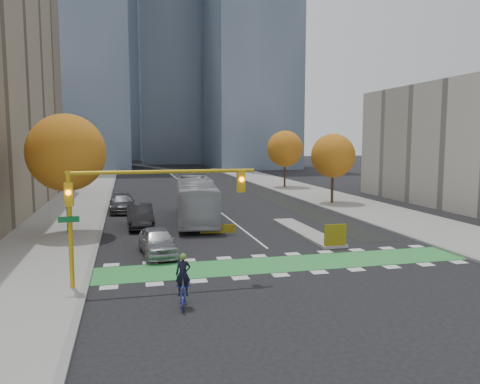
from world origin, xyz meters
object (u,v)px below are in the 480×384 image
hazard_board (335,235)px  bus (196,200)px  cyclist (183,288)px  parked_car_b (140,216)px  parked_car_a (158,241)px  parked_car_c (122,203)px  tree_east_near (333,156)px  traffic_signal_west (131,197)px  tree_west (66,153)px  tree_east_far (285,149)px

hazard_board → bus: size_ratio=0.11×
hazard_board → cyclist: (-10.06, -7.68, -0.09)m
parked_car_b → parked_car_a: bearing=-86.8°
parked_car_a → parked_car_c: size_ratio=0.85×
tree_east_near → bus: (-14.78, -6.57, -3.15)m
bus → parked_car_c: size_ratio=2.27×
traffic_signal_west → cyclist: traffic_signal_west is taller
hazard_board → parked_car_b: bearing=139.8°
tree_west → tree_east_near: bearing=22.6°
tree_east_near → bus: 16.48m
parked_car_c → parked_car_a: bearing=-83.4°
parked_car_b → tree_east_far: bearing=49.4°
tree_west → tree_east_far: tree_west is taller
hazard_board → tree_east_near: 19.93m
tree_east_far → parked_car_b: (-19.72, -24.32, -4.39)m
tree_west → tree_east_near: tree_west is taller
tree_east_far → parked_car_a: 38.34m
hazard_board → cyclist: size_ratio=0.66×
tree_west → bus: (9.22, 3.43, -3.90)m
traffic_signal_west → cyclist: bearing=-57.8°
tree_east_far → cyclist: (-18.56, -41.48, -4.53)m
traffic_signal_west → bus: 16.91m
tree_west → parked_car_c: (3.43, 9.75, -4.83)m
hazard_board → tree_west: bearing=154.0°
cyclist → tree_east_far: bearing=73.0°
tree_east_near → cyclist: (-18.06, -25.48, -4.16)m
tree_east_far → bus: bearing=-124.1°
parked_car_a → traffic_signal_west: bearing=-109.1°
traffic_signal_west → parked_car_c: traffic_signal_west is taller
parked_car_a → hazard_board: bearing=-9.0°
tree_west → cyclist: 17.29m
tree_east_near → bus: size_ratio=0.58×
tree_east_near → parked_car_c: (-20.57, -0.25, -4.08)m
cyclist → parked_car_c: (-2.51, 25.23, 0.08)m
parked_car_a → bus: bearing=65.8°
tree_east_near → cyclist: tree_east_near is taller
tree_west → tree_east_near: 26.01m
tree_east_far → tree_west: bearing=-133.3°
hazard_board → bus: bearing=121.1°
traffic_signal_west → cyclist: 4.84m
tree_west → cyclist: size_ratio=3.89×
traffic_signal_west → cyclist: size_ratio=4.03×
hazard_board → parked_car_a: size_ratio=0.30×
hazard_board → parked_car_a: 10.53m
tree_east_near → tree_east_far: (0.50, 16.00, 0.38)m
tree_east_far → hazard_board: bearing=-104.1°
hazard_board → bus: (-6.78, 11.23, 0.91)m
traffic_signal_west → tree_east_far: bearing=62.1°
tree_east_near → traffic_signal_west: size_ratio=0.83×
bus → parked_car_a: 11.11m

